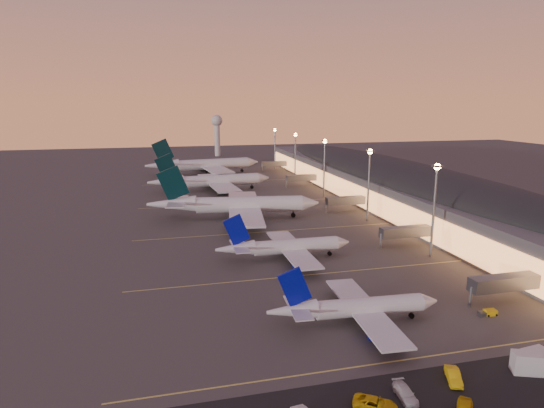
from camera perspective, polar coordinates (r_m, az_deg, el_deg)
The scene contains 18 objects.
ground at distance 118.55m, azimuth 4.32°, elevation -7.96°, with size 700.00×700.00×0.00m, color #474441.
airliner_narrow_south at distance 90.50m, azimuth 10.36°, elevation -12.70°, with size 34.24×30.62×12.23m.
airliner_narrow_north at distance 123.28m, azimuth 1.59°, elevation -5.41°, with size 37.36×33.23×13.40m.
airliner_wide_near at distance 166.22m, azimuth -4.71°, elevation -0.12°, with size 62.49×57.49×20.01m.
airliner_wide_mid at distance 220.47m, azimuth -7.67°, elevation 2.88°, with size 59.17×54.10×18.92m.
airliner_wide_far at distance 274.35m, azimuth -8.53°, elevation 4.90°, with size 68.19×62.67×21.83m.
terminal_building at distance 205.17m, azimuth 14.56°, elevation 2.97°, with size 56.35×255.00×17.46m.
light_masts at distance 186.16m, azimuth 8.75°, elevation 5.02°, with size 2.20×217.20×25.90m.
radar_tower at distance 368.66m, azimuth -6.92°, elevation 9.40°, with size 9.00×9.00×32.50m.
service_lane at distance 73.41m, azimuth 19.20°, elevation -22.60°, with size 260.00×16.00×0.01m.
lane_markings at distance 155.18m, azimuth -0.27°, elevation -2.95°, with size 90.00×180.36×0.00m.
baggage_tug_a at distance 102.83m, azimuth 25.49°, elevation -12.22°, with size 3.75×1.78×1.10m.
baggage_tug_b at distance 101.14m, azimuth 17.12°, elevation -11.93°, with size 3.81×1.85×1.11m.
catering_truck_a at distance 85.61m, azimuth 29.93°, elevation -17.02°, with size 6.42×4.35×3.38m.
catering_truck_b at distance 87.09m, azimuth 29.97°, elevation -16.56°, with size 5.96×2.87×3.23m.
service_van_b at distance 69.95m, azimuth 12.83°, elevation -23.28°, with size 2.82×6.13×1.70m, color #DDB10C.
service_van_c at distance 73.09m, azimuth 16.38°, elevation -21.82°, with size 2.21×5.43×1.58m, color silver.
service_van_f at distance 78.87m, azimuth 21.82°, elevation -19.41°, with size 1.82×5.21×1.72m, color #DDB10C.
Camera 1 is at (-35.15, -105.36, 41.43)m, focal length 30.00 mm.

